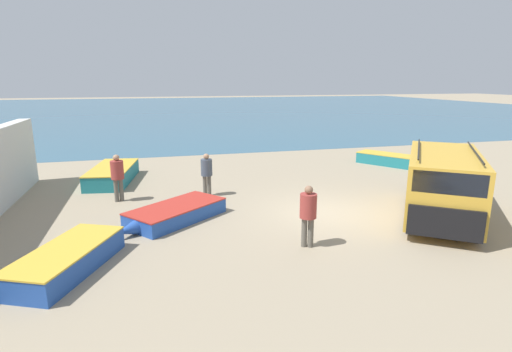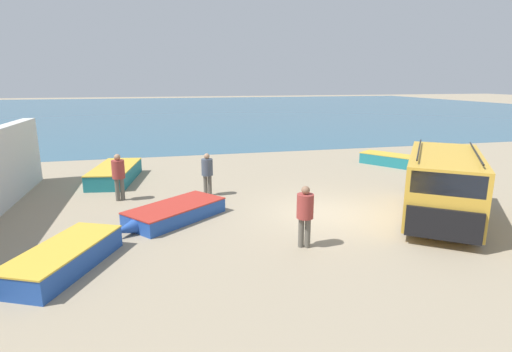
{
  "view_description": "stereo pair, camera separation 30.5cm",
  "coord_description": "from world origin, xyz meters",
  "px_view_note": "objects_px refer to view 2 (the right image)",
  "views": [
    {
      "loc": [
        -5.73,
        -12.04,
        4.5
      ],
      "look_at": [
        -2.02,
        1.92,
        1.0
      ],
      "focal_mm": 28.0,
      "sensor_mm": 36.0,
      "label": 1
    },
    {
      "loc": [
        -5.44,
        -12.12,
        4.5
      ],
      "look_at": [
        -2.02,
        1.92,
        1.0
      ],
      "focal_mm": 28.0,
      "sensor_mm": 36.0,
      "label": 2
    }
  ],
  "objects_px": {
    "fishing_rowboat_1": "(116,173)",
    "fisherman_2": "(305,211)",
    "parked_van": "(443,184)",
    "fishing_rowboat_0": "(405,162)",
    "fisherman_1": "(207,170)",
    "fishing_rowboat_2": "(67,255)",
    "fisherman_0": "(118,173)",
    "fisherman_3": "(424,168)",
    "fishing_rowboat_3": "(173,213)"
  },
  "relations": [
    {
      "from": "fishing_rowboat_1",
      "to": "fisherman_2",
      "type": "xyz_separation_m",
      "value": [
        5.74,
        -9.19,
        0.7
      ]
    },
    {
      "from": "fisherman_2",
      "to": "parked_van",
      "type": "bearing_deg",
      "value": -54.89
    },
    {
      "from": "fishing_rowboat_0",
      "to": "fishing_rowboat_1",
      "type": "xyz_separation_m",
      "value": [
        -14.5,
        0.7,
        0.05
      ]
    },
    {
      "from": "fisherman_1",
      "to": "fishing_rowboat_2",
      "type": "bearing_deg",
      "value": 153.66
    },
    {
      "from": "fisherman_0",
      "to": "fisherman_3",
      "type": "xyz_separation_m",
      "value": [
        12.17,
        -1.43,
        -0.12
      ]
    },
    {
      "from": "fisherman_0",
      "to": "fishing_rowboat_0",
      "type": "bearing_deg",
      "value": 86.82
    },
    {
      "from": "parked_van",
      "to": "fishing_rowboat_0",
      "type": "relative_size",
      "value": 1.12
    },
    {
      "from": "fishing_rowboat_0",
      "to": "fishing_rowboat_2",
      "type": "xyz_separation_m",
      "value": [
        -14.84,
        -8.23,
        -0.0
      ]
    },
    {
      "from": "fishing_rowboat_0",
      "to": "fisherman_3",
      "type": "distance_m",
      "value": 4.57
    },
    {
      "from": "fisherman_1",
      "to": "fishing_rowboat_0",
      "type": "bearing_deg",
      "value": -64.47
    },
    {
      "from": "fishing_rowboat_2",
      "to": "fishing_rowboat_3",
      "type": "xyz_separation_m",
      "value": [
        2.66,
        2.82,
        -0.05
      ]
    },
    {
      "from": "fishing_rowboat_1",
      "to": "fishing_rowboat_2",
      "type": "bearing_deg",
      "value": -173.29
    },
    {
      "from": "parked_van",
      "to": "fishing_rowboat_3",
      "type": "relative_size",
      "value": 1.44
    },
    {
      "from": "fishing_rowboat_0",
      "to": "fisherman_0",
      "type": "relative_size",
      "value": 2.65
    },
    {
      "from": "fishing_rowboat_2",
      "to": "fishing_rowboat_1",
      "type": "bearing_deg",
      "value": 22.65
    },
    {
      "from": "fishing_rowboat_0",
      "to": "fisherman_1",
      "type": "bearing_deg",
      "value": -109.31
    },
    {
      "from": "fishing_rowboat_0",
      "to": "fishing_rowboat_1",
      "type": "relative_size",
      "value": 0.98
    },
    {
      "from": "parked_van",
      "to": "fisherman_1",
      "type": "distance_m",
      "value": 8.46
    },
    {
      "from": "fishing_rowboat_2",
      "to": "fisherman_0",
      "type": "bearing_deg",
      "value": 16.77
    },
    {
      "from": "parked_van",
      "to": "fisherman_0",
      "type": "distance_m",
      "value": 11.44
    },
    {
      "from": "parked_van",
      "to": "fisherman_2",
      "type": "bearing_deg",
      "value": -41.92
    },
    {
      "from": "parked_van",
      "to": "fisherman_0",
      "type": "height_order",
      "value": "parked_van"
    },
    {
      "from": "parked_van",
      "to": "fishing_rowboat_0",
      "type": "xyz_separation_m",
      "value": [
        3.68,
        7.48,
        -0.92
      ]
    },
    {
      "from": "fishing_rowboat_1",
      "to": "fisherman_1",
      "type": "bearing_deg",
      "value": -124.02
    },
    {
      "from": "fisherman_1",
      "to": "fisherman_2",
      "type": "relative_size",
      "value": 0.98
    },
    {
      "from": "parked_van",
      "to": "fisherman_3",
      "type": "distance_m",
      "value": 3.83
    },
    {
      "from": "parked_van",
      "to": "fisherman_2",
      "type": "xyz_separation_m",
      "value": [
        -5.09,
        -1.0,
        -0.17
      ]
    },
    {
      "from": "parked_van",
      "to": "fishing_rowboat_1",
      "type": "bearing_deg",
      "value": -90.14
    },
    {
      "from": "fishing_rowboat_0",
      "to": "fisherman_1",
      "type": "relative_size",
      "value": 2.8
    },
    {
      "from": "fishing_rowboat_0",
      "to": "fisherman_2",
      "type": "relative_size",
      "value": 2.73
    },
    {
      "from": "fishing_rowboat_2",
      "to": "fisherman_0",
      "type": "relative_size",
      "value": 2.17
    },
    {
      "from": "fishing_rowboat_3",
      "to": "fisherman_3",
      "type": "xyz_separation_m",
      "value": [
        10.3,
        1.29,
        0.71
      ]
    },
    {
      "from": "parked_van",
      "to": "fisherman_2",
      "type": "height_order",
      "value": "parked_van"
    },
    {
      "from": "fishing_rowboat_0",
      "to": "fisherman_3",
      "type": "bearing_deg",
      "value": -58.57
    },
    {
      "from": "fishing_rowboat_1",
      "to": "fishing_rowboat_3",
      "type": "distance_m",
      "value": 6.54
    },
    {
      "from": "parked_van",
      "to": "fisherman_3",
      "type": "xyz_separation_m",
      "value": [
        1.79,
        3.37,
        -0.26
      ]
    },
    {
      "from": "fishing_rowboat_1",
      "to": "fishing_rowboat_2",
      "type": "xyz_separation_m",
      "value": [
        -0.34,
        -8.93,
        -0.05
      ]
    },
    {
      "from": "parked_van",
      "to": "fisherman_1",
      "type": "height_order",
      "value": "parked_van"
    },
    {
      "from": "fishing_rowboat_3",
      "to": "parked_van",
      "type": "bearing_deg",
      "value": 127.92
    },
    {
      "from": "fishing_rowboat_3",
      "to": "fisherman_0",
      "type": "distance_m",
      "value": 3.41
    },
    {
      "from": "fisherman_0",
      "to": "fisherman_3",
      "type": "distance_m",
      "value": 12.26
    },
    {
      "from": "fisherman_1",
      "to": "fisherman_3",
      "type": "distance_m",
      "value": 8.94
    },
    {
      "from": "fishing_rowboat_1",
      "to": "fisherman_1",
      "type": "distance_m",
      "value": 5.2
    },
    {
      "from": "fishing_rowboat_1",
      "to": "fisherman_0",
      "type": "relative_size",
      "value": 2.71
    },
    {
      "from": "fishing_rowboat_3",
      "to": "fisherman_2",
      "type": "bearing_deg",
      "value": 99.61
    },
    {
      "from": "fishing_rowboat_0",
      "to": "fishing_rowboat_3",
      "type": "bearing_deg",
      "value": -100.04
    },
    {
      "from": "fisherman_1",
      "to": "fisherman_3",
      "type": "relative_size",
      "value": 1.07
    },
    {
      "from": "fishing_rowboat_3",
      "to": "fisherman_3",
      "type": "height_order",
      "value": "fisherman_3"
    },
    {
      "from": "fisherman_1",
      "to": "fishing_rowboat_3",
      "type": "bearing_deg",
      "value": 161.67
    },
    {
      "from": "fishing_rowboat_3",
      "to": "fisherman_0",
      "type": "height_order",
      "value": "fisherman_0"
    }
  ]
}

